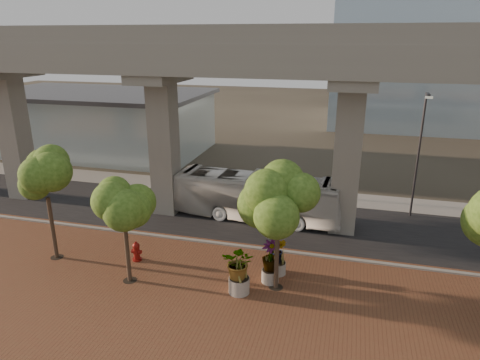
# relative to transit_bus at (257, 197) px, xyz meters

# --- Properties ---
(ground) EXTENTS (160.00, 160.00, 0.00)m
(ground) POSITION_rel_transit_bus_xyz_m (-0.33, -2.39, -1.59)
(ground) COLOR #342E26
(ground) RESTS_ON ground
(brick_plaza) EXTENTS (70.00, 13.00, 0.06)m
(brick_plaza) POSITION_rel_transit_bus_xyz_m (-0.33, -10.39, -1.56)
(brick_plaza) COLOR brown
(brick_plaza) RESTS_ON ground
(asphalt_road) EXTENTS (90.00, 8.00, 0.04)m
(asphalt_road) POSITION_rel_transit_bus_xyz_m (-0.33, -0.39, -1.57)
(asphalt_road) COLOR black
(asphalt_road) RESTS_ON ground
(curb_strip) EXTENTS (70.00, 0.25, 0.16)m
(curb_strip) POSITION_rel_transit_bus_xyz_m (-0.33, -4.39, -1.51)
(curb_strip) COLOR gray
(curb_strip) RESTS_ON ground
(far_sidewalk) EXTENTS (90.00, 3.00, 0.06)m
(far_sidewalk) POSITION_rel_transit_bus_xyz_m (-0.33, 5.11, -1.56)
(far_sidewalk) COLOR gray
(far_sidewalk) RESTS_ON ground
(transit_viaduct) EXTENTS (72.00, 5.60, 12.40)m
(transit_viaduct) POSITION_rel_transit_bus_xyz_m (-0.33, -0.39, 5.69)
(transit_viaduct) COLOR gray
(transit_viaduct) RESTS_ON ground
(station_pavilion) EXTENTS (23.00, 13.00, 6.30)m
(station_pavilion) POSITION_rel_transit_bus_xyz_m (-20.33, 13.61, 1.62)
(station_pavilion) COLOR silver
(station_pavilion) RESTS_ON ground
(transit_bus) EXTENTS (11.56, 3.29, 3.19)m
(transit_bus) POSITION_rel_transit_bus_xyz_m (0.00, 0.00, 0.00)
(transit_bus) COLOR silver
(transit_bus) RESTS_ON ground
(fire_hydrant) EXTENTS (0.56, 0.50, 1.12)m
(fire_hydrant) POSITION_rel_transit_bus_xyz_m (-5.07, -7.37, -1.00)
(fire_hydrant) COLOR maroon
(fire_hydrant) RESTS_ON ground
(planter_front) EXTENTS (2.24, 2.24, 2.47)m
(planter_front) POSITION_rel_transit_bus_xyz_m (1.18, -8.95, -0.03)
(planter_front) COLOR gray
(planter_front) RESTS_ON ground
(planter_right) EXTENTS (2.10, 2.10, 2.25)m
(planter_right) POSITION_rel_transit_bus_xyz_m (2.44, -7.64, -0.17)
(planter_right) COLOR gray
(planter_right) RESTS_ON ground
(planter_left) EXTENTS (1.85, 1.85, 2.04)m
(planter_left) POSITION_rel_transit_bus_xyz_m (2.67, -6.76, -0.29)
(planter_left) COLOR #9F9890
(planter_left) RESTS_ON ground
(street_tree_far_west) EXTENTS (3.43, 3.43, 6.14)m
(street_tree_far_west) POSITION_rel_transit_bus_xyz_m (-9.57, -8.23, 3.02)
(street_tree_far_west) COLOR #4E3B2D
(street_tree_far_west) RESTS_ON ground
(street_tree_near_west) EXTENTS (3.08, 3.08, 5.48)m
(street_tree_near_west) POSITION_rel_transit_bus_xyz_m (-4.44, -9.34, 2.53)
(street_tree_near_west) COLOR #4E3B2D
(street_tree_near_west) RESTS_ON ground
(street_tree_near_east) EXTENTS (3.67, 3.67, 6.30)m
(street_tree_near_east) POSITION_rel_transit_bus_xyz_m (2.81, -8.07, 3.07)
(street_tree_near_east) COLOR #4E3B2D
(street_tree_near_east) RESTS_ON ground
(streetlamp_west) EXTENTS (0.42, 1.23, 8.52)m
(streetlamp_west) POSITION_rel_transit_bus_xyz_m (-8.94, 4.97, 3.38)
(streetlamp_west) COLOR #2C2D31
(streetlamp_west) RESTS_ON ground
(streetlamp_east) EXTENTS (0.42, 1.22, 8.41)m
(streetlamp_east) POSITION_rel_transit_bus_xyz_m (10.18, 2.99, 3.31)
(streetlamp_east) COLOR #2E2D32
(streetlamp_east) RESTS_ON ground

